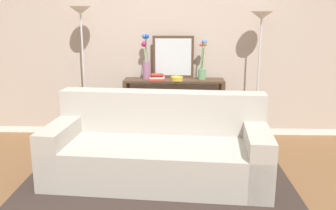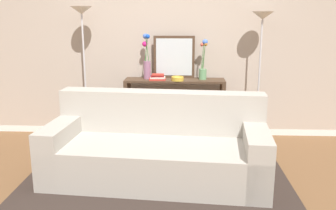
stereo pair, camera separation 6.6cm
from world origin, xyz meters
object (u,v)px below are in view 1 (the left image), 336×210
couch (158,150)px  vase_short_flowers (202,65)px  console_table (174,99)px  floor_lamp_left (82,37)px  book_stack (157,77)px  wall_mirror (173,57)px  floor_lamp_right (260,41)px  vase_tall_flowers (146,61)px  book_row_under_console (143,135)px  fruit_bowl (177,79)px

couch → vase_short_flowers: vase_short_flowers is taller
console_table → floor_lamp_left: (-1.21, -0.08, 0.84)m
couch → book_stack: book_stack is taller
couch → wall_mirror: bearing=84.6°
wall_mirror → floor_lamp_right: bearing=-11.0°
book_stack → wall_mirror: bearing=44.6°
couch → wall_mirror: 1.62m
couch → vase_tall_flowers: size_ratio=3.86×
wall_mirror → console_table: bearing=-84.1°
floor_lamp_left → book_row_under_console: size_ratio=7.77×
couch → fruit_bowl: fruit_bowl is taller
wall_mirror → fruit_bowl: wall_mirror is taller
floor_lamp_right → book_row_under_console: bearing=176.9°
console_table → vase_tall_flowers: bearing=173.8°
fruit_bowl → book_row_under_console: (-0.47, 0.10, -0.82)m
book_row_under_console → floor_lamp_left: bearing=-173.8°
wall_mirror → fruit_bowl: 0.35m
couch → console_table: size_ratio=1.73×
vase_tall_flowers → fruit_bowl: size_ratio=3.70×
wall_mirror → vase_short_flowers: wall_mirror is taller
floor_lamp_left → console_table: bearing=3.9°
floor_lamp_right → book_stack: 1.42m
console_table → book_stack: size_ratio=6.04×
fruit_bowl → book_stack: (-0.27, 0.02, 0.01)m
floor_lamp_left → book_row_under_console: 1.57m
couch → vase_short_flowers: (0.53, 1.28, 0.74)m
floor_lamp_right → couch: bearing=-137.2°
couch → floor_lamp_right: bearing=42.8°
vase_short_flowers → book_row_under_console: (-0.82, -0.03, -0.99)m
book_row_under_console → couch: bearing=-77.0°
floor_lamp_right → book_row_under_console: size_ratio=7.49×
vase_short_flowers → vase_tall_flowers: bearing=179.2°
console_table → vase_short_flowers: (0.38, 0.03, 0.46)m
wall_mirror → book_row_under_console: wall_mirror is taller
book_row_under_console → floor_lamp_right: bearing=-3.1°
vase_tall_flowers → vase_short_flowers: (0.76, -0.01, -0.05)m
wall_mirror → book_stack: wall_mirror is taller
book_stack → fruit_bowl: bearing=-4.9°
wall_mirror → floor_lamp_left: bearing=-169.6°
vase_tall_flowers → floor_lamp_left: bearing=-171.4°
console_table → floor_lamp_right: size_ratio=0.78×
fruit_bowl → wall_mirror: bearing=103.2°
floor_lamp_left → book_row_under_console: (0.77, 0.08, -1.37)m
console_table → vase_short_flowers: vase_short_flowers is taller
console_table → book_row_under_console: (-0.43, -0.00, -0.53)m
floor_lamp_left → vase_short_flowers: size_ratio=3.38×
floor_lamp_right → vase_tall_flowers: size_ratio=2.87×
floor_lamp_left → fruit_bowl: bearing=-0.6°
couch → fruit_bowl: size_ratio=14.29×
floor_lamp_right → vase_tall_flowers: (-1.50, 0.12, -0.28)m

